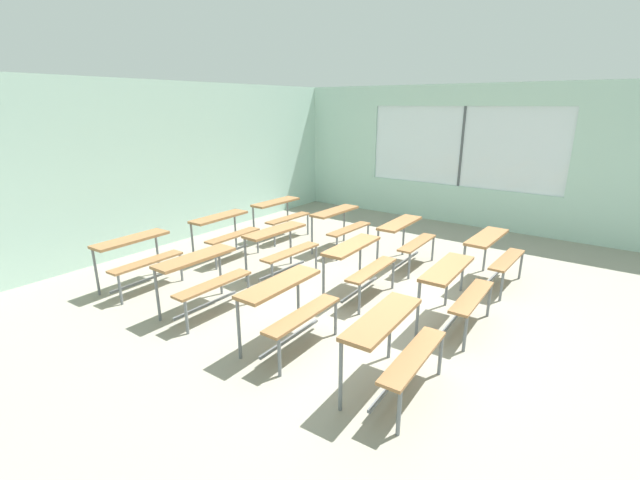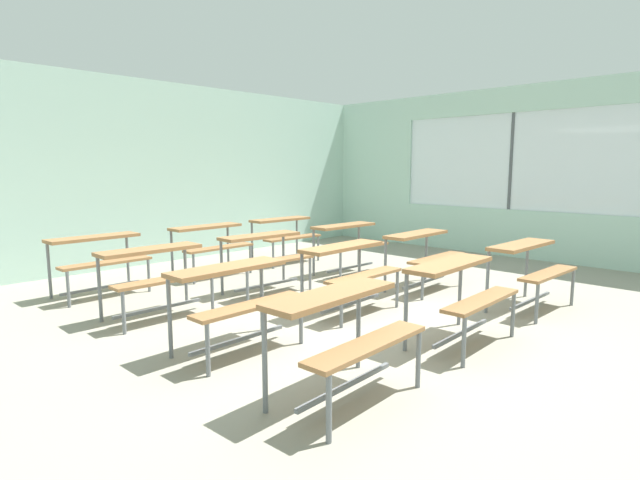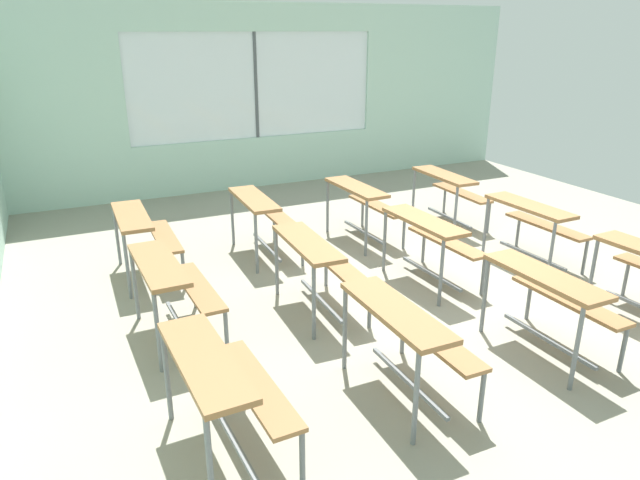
# 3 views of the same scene
# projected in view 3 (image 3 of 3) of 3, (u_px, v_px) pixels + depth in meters

# --- Properties ---
(ground) EXTENTS (10.00, 9.00, 0.05)m
(ground) POSITION_uv_depth(u_px,v_px,m) (463.00, 292.00, 6.06)
(ground) COLOR gray
(wall_right) EXTENTS (0.12, 9.00, 3.00)m
(wall_right) POSITION_uv_depth(u_px,v_px,m) (291.00, 100.00, 9.85)
(wall_right) COLOR silver
(wall_right) RESTS_ON ground
(desk_bench_r0c1) EXTENTS (1.12, 0.62, 0.74)m
(desk_bench_r0c1) POSITION_uv_depth(u_px,v_px,m) (535.00, 218.00, 6.52)
(desk_bench_r0c1) COLOR olive
(desk_bench_r0c1) RESTS_ON ground
(desk_bench_r0c2) EXTENTS (1.12, 0.62, 0.74)m
(desk_bench_r0c2) POSITION_uv_depth(u_px,v_px,m) (450.00, 186.00, 7.87)
(desk_bench_r0c2) COLOR olive
(desk_bench_r0c2) RESTS_ON ground
(desk_bench_r1c0) EXTENTS (1.11, 0.60, 0.74)m
(desk_bench_r1c0) POSITION_uv_depth(u_px,v_px,m) (552.00, 291.00, 4.70)
(desk_bench_r1c0) COLOR olive
(desk_bench_r1c0) RESTS_ON ground
(desk_bench_r1c1) EXTENTS (1.12, 0.63, 0.74)m
(desk_bench_r1c1) POSITION_uv_depth(u_px,v_px,m) (431.00, 234.00, 6.03)
(desk_bench_r1c1) COLOR olive
(desk_bench_r1c1) RESTS_ON ground
(desk_bench_r1c2) EXTENTS (1.11, 0.62, 0.74)m
(desk_bench_r1c2) POSITION_uv_depth(u_px,v_px,m) (363.00, 198.00, 7.28)
(desk_bench_r1c2) COLOR olive
(desk_bench_r1c2) RESTS_ON ground
(desk_bench_r2c0) EXTENTS (1.10, 0.60, 0.74)m
(desk_bench_r2c0) POSITION_uv_depth(u_px,v_px,m) (408.00, 327.00, 4.13)
(desk_bench_r2c0) COLOR olive
(desk_bench_r2c0) RESTS_ON ground
(desk_bench_r2c1) EXTENTS (1.12, 0.64, 0.74)m
(desk_bench_r2c1) POSITION_uv_depth(u_px,v_px,m) (318.00, 257.00, 5.42)
(desk_bench_r2c1) COLOR olive
(desk_bench_r2c1) RESTS_ON ground
(desk_bench_r2c2) EXTENTS (1.12, 0.63, 0.74)m
(desk_bench_r2c2) POSITION_uv_depth(u_px,v_px,m) (263.00, 211.00, 6.79)
(desk_bench_r2c2) COLOR olive
(desk_bench_r2c2) RESTS_ON ground
(desk_bench_r3c0) EXTENTS (1.12, 0.63, 0.74)m
(desk_bench_r3c0) POSITION_uv_depth(u_px,v_px,m) (223.00, 377.00, 3.54)
(desk_bench_r3c0) COLOR olive
(desk_bench_r3c0) RESTS_ON ground
(desk_bench_r3c1) EXTENTS (1.12, 0.62, 0.74)m
(desk_bench_r3c1) POSITION_uv_depth(u_px,v_px,m) (172.00, 279.00, 4.94)
(desk_bench_r3c1) COLOR olive
(desk_bench_r3c1) RESTS_ON ground
(desk_bench_r3c2) EXTENTS (1.11, 0.61, 0.74)m
(desk_bench_r3c2) POSITION_uv_depth(u_px,v_px,m) (144.00, 228.00, 6.18)
(desk_bench_r3c2) COLOR olive
(desk_bench_r3c2) RESTS_ON ground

